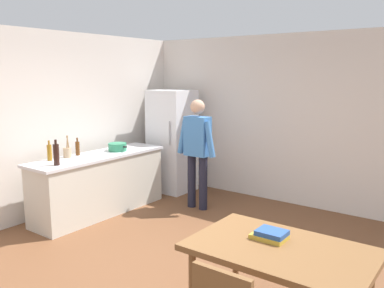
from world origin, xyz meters
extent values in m
plane|color=brown|center=(0.00, 0.00, 0.00)|extent=(14.00, 14.00, 0.00)
cube|color=silver|center=(0.00, 3.00, 1.35)|extent=(6.40, 0.12, 2.70)
cube|color=silver|center=(-2.60, 0.20, 1.35)|extent=(0.12, 5.60, 2.70)
cube|color=beige|center=(-2.00, 0.80, 0.43)|extent=(0.60, 2.12, 0.86)
cube|color=silver|center=(-2.00, 0.80, 0.88)|extent=(0.64, 2.20, 0.04)
cube|color=white|center=(-1.90, 2.40, 0.90)|extent=(0.70, 0.64, 1.80)
cylinder|color=#B2B2B7|center=(-1.68, 2.06, 1.10)|extent=(0.02, 0.02, 0.40)
cylinder|color=#1E1E2D|center=(-1.06, 1.85, 0.42)|extent=(0.13, 0.13, 0.84)
cylinder|color=#1E1E2D|center=(-0.84, 1.85, 0.42)|extent=(0.13, 0.13, 0.84)
cube|color=#3D75B7|center=(-0.95, 1.85, 1.14)|extent=(0.38, 0.22, 0.60)
sphere|color=tan|center=(-0.95, 1.85, 1.59)|extent=(0.22, 0.22, 0.22)
cylinder|color=#3D75B7|center=(-1.20, 1.81, 1.12)|extent=(0.20, 0.09, 0.55)
cylinder|color=#3D75B7|center=(-0.70, 1.81, 1.12)|extent=(0.20, 0.09, 0.55)
cube|color=brown|center=(1.40, -0.30, 0.72)|extent=(1.40, 0.90, 0.05)
cylinder|color=brown|center=(0.80, 0.05, 0.35)|extent=(0.06, 0.06, 0.70)
cylinder|color=#2D845B|center=(-1.99, 1.17, 0.96)|extent=(0.28, 0.28, 0.12)
cube|color=black|center=(-2.16, 1.17, 0.98)|extent=(0.06, 0.03, 0.02)
cube|color=black|center=(-1.82, 1.17, 0.98)|extent=(0.06, 0.03, 0.02)
cylinder|color=tan|center=(-2.19, 0.39, 0.97)|extent=(0.11, 0.11, 0.14)
cylinder|color=olive|center=(-2.17, 0.40, 1.11)|extent=(0.02, 0.05, 0.22)
cylinder|color=olive|center=(-2.17, 0.38, 1.11)|extent=(0.02, 0.04, 0.22)
cylinder|color=#996619|center=(-2.21, 0.12, 1.01)|extent=(0.06, 0.06, 0.22)
cylinder|color=#996619|center=(-2.21, 0.12, 1.15)|extent=(0.03, 0.03, 0.06)
cylinder|color=#5B3314|center=(-2.20, 0.58, 1.00)|extent=(0.06, 0.06, 0.20)
cylinder|color=#5B3314|center=(-2.20, 0.58, 1.13)|extent=(0.02, 0.02, 0.06)
cylinder|color=black|center=(-1.89, 0.00, 1.04)|extent=(0.08, 0.08, 0.28)
cylinder|color=black|center=(-1.89, 0.00, 1.21)|extent=(0.03, 0.03, 0.06)
cube|color=gold|center=(1.26, -0.21, 0.77)|extent=(0.28, 0.20, 0.04)
cube|color=#284C8E|center=(1.28, -0.20, 0.81)|extent=(0.23, 0.19, 0.04)
camera|label=1|loc=(2.61, -3.09, 2.09)|focal=37.82mm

